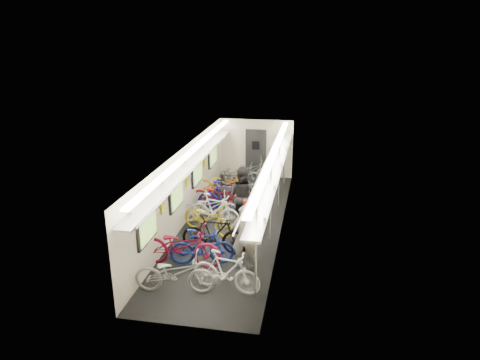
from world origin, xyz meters
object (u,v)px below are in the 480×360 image
at_px(passenger_near, 244,237).
at_px(backpack, 248,207).
at_px(bicycle_0, 175,273).
at_px(bicycle_1, 202,247).
at_px(passenger_mid, 242,196).

bearing_deg(passenger_near, backpack, -90.72).
xyz_separation_m(bicycle_0, passenger_near, (1.35, 1.38, 0.36)).
bearing_deg(passenger_near, bicycle_1, 0.17).
bearing_deg(bicycle_1, bicycle_0, 155.03).
relative_size(bicycle_1, passenger_near, 0.98).
bearing_deg(bicycle_1, backpack, -60.83).
bearing_deg(backpack, bicycle_1, -136.62).
height_order(passenger_near, passenger_mid, passenger_mid).
bearing_deg(backpack, passenger_near, -86.58).
height_order(bicycle_0, passenger_near, passenger_near).
relative_size(passenger_mid, backpack, 4.88).
distance_m(bicycle_1, passenger_mid, 2.77).
xyz_separation_m(bicycle_1, backpack, (1.04, 0.94, 0.79)).
distance_m(bicycle_0, passenger_near, 1.97).
relative_size(bicycle_0, backpack, 4.80).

